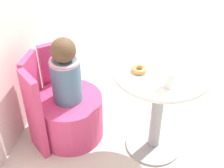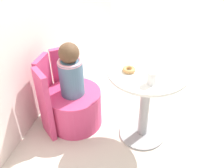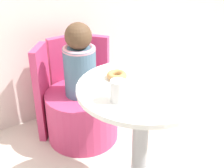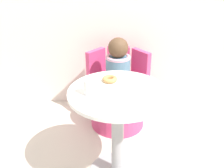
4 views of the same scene
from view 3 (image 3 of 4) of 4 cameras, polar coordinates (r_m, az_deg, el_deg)
The scene contains 6 objects.
round_table at distance 1.70m, azimuth 5.25°, elevation -7.34°, with size 0.67×0.67×0.74m.
tub_chair at distance 2.35m, azimuth -5.43°, elevation -5.68°, with size 0.53×0.53×0.38m.
booth_backrest at distance 2.44m, azimuth -8.02°, elevation 0.11°, with size 0.63×0.23×0.72m.
child_figure at distance 2.14m, azimuth -5.94°, elevation 4.06°, with size 0.23×0.23×0.52m.
donut at distance 1.64m, azimuth 0.87°, elevation 1.60°, with size 0.11×0.11×0.03m.
cup at distance 1.42m, azimuth 1.09°, elevation -1.26°, with size 0.07×0.07×0.10m.
Camera 3 is at (-0.83, -1.08, 1.48)m, focal length 50.00 mm.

